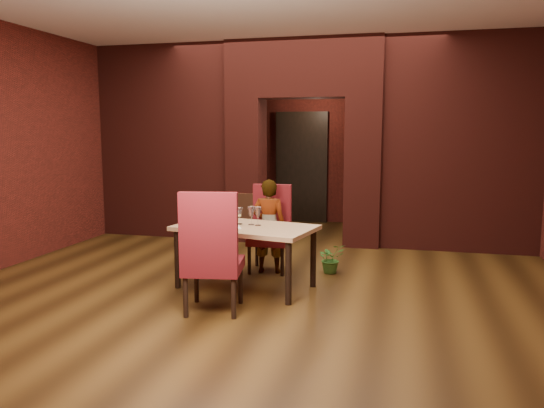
{
  "coord_description": "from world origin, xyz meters",
  "views": [
    {
      "loc": [
        1.58,
        -6.33,
        1.8
      ],
      "look_at": [
        -0.01,
        0.0,
        0.89
      ],
      "focal_mm": 35.0,
      "sensor_mm": 36.0,
      "label": 1
    }
  ],
  "objects": [
    {
      "name": "wing_wall_left",
      "position": [
        -2.36,
        2.0,
        1.6
      ],
      "size": [
        2.28,
        0.35,
        3.2
      ],
      "primitive_type": "cube",
      "color": "maroon",
      "rests_on": "ground"
    },
    {
      "name": "floor",
      "position": [
        0.0,
        0.0,
        0.0
      ],
      "size": [
        8.0,
        8.0,
        0.0
      ],
      "primitive_type": "plane",
      "color": "#432B10",
      "rests_on": "ground"
    },
    {
      "name": "vent_panel",
      "position": [
        -0.95,
        1.71,
        0.55
      ],
      "size": [
        0.4,
        0.03,
        0.5
      ],
      "primitive_type": "cube",
      "color": "#994E2C",
      "rests_on": "ground"
    },
    {
      "name": "wall_back",
      "position": [
        0.0,
        4.0,
        1.6
      ],
      "size": [
        7.0,
        0.04,
        3.2
      ],
      "primitive_type": "cube",
      "color": "maroon",
      "rests_on": "ground"
    },
    {
      "name": "wall_front",
      "position": [
        0.0,
        -4.0,
        1.6
      ],
      "size": [
        7.0,
        0.04,
        3.2
      ],
      "primitive_type": "cube",
      "color": "maroon",
      "rests_on": "ground"
    },
    {
      "name": "wall_left",
      "position": [
        -3.5,
        0.0,
        1.6
      ],
      "size": [
        0.04,
        8.0,
        3.2
      ],
      "primitive_type": "cube",
      "color": "maroon",
      "rests_on": "ground"
    },
    {
      "name": "chair_near",
      "position": [
        -0.24,
        -1.47,
        0.61
      ],
      "size": [
        0.64,
        0.64,
        1.23
      ],
      "primitive_type": "cube",
      "rotation": [
        0.0,
        0.0,
        3.31
      ],
      "color": "maroon",
      "rests_on": "ground"
    },
    {
      "name": "wing_wall_right",
      "position": [
        2.36,
        2.0,
        1.6
      ],
      "size": [
        2.28,
        0.35,
        3.2
      ],
      "primitive_type": "cube",
      "color": "maroon",
      "rests_on": "ground"
    },
    {
      "name": "water_bottle",
      "position": [
        -0.66,
        -0.46,
        0.87
      ],
      "size": [
        0.07,
        0.07,
        0.3
      ],
      "primitive_type": "cylinder",
      "color": "white",
      "rests_on": "dining_table"
    },
    {
      "name": "wine_glass_a",
      "position": [
        -0.26,
        -0.57,
        0.82
      ],
      "size": [
        0.08,
        0.08,
        0.19
      ],
      "primitive_type": null,
      "color": "white",
      "rests_on": "dining_table"
    },
    {
      "name": "wine_glass_b",
      "position": [
        -0.12,
        -0.57,
        0.83
      ],
      "size": [
        0.09,
        0.09,
        0.21
      ],
      "primitive_type": null,
      "color": "white",
      "rests_on": "dining_table"
    },
    {
      "name": "tasting_sheet",
      "position": [
        -0.35,
        -0.81,
        0.72
      ],
      "size": [
        0.41,
        0.37,
        0.0
      ],
      "primitive_type": "cube",
      "rotation": [
        0.0,
        0.0,
        0.45
      ],
      "color": "silver",
      "rests_on": "dining_table"
    },
    {
      "name": "chair_far",
      "position": [
        -0.08,
        0.12,
        0.55
      ],
      "size": [
        0.52,
        0.52,
        1.1
      ],
      "primitive_type": "cube",
      "rotation": [
        0.0,
        0.0,
        0.05
      ],
      "color": "maroon",
      "rests_on": "ground"
    },
    {
      "name": "rear_door",
      "position": [
        -0.4,
        3.94,
        1.05
      ],
      "size": [
        0.9,
        0.08,
        2.1
      ],
      "primitive_type": "cube",
      "color": "black",
      "rests_on": "ground"
    },
    {
      "name": "dining_table",
      "position": [
        -0.17,
        -0.65,
        0.36
      ],
      "size": [
        1.68,
        1.15,
        0.72
      ],
      "primitive_type": "cube",
      "rotation": [
        0.0,
        0.0,
        -0.2
      ],
      "color": "tan",
      "rests_on": "ground"
    },
    {
      "name": "pillar_right",
      "position": [
        0.95,
        2.0,
        1.15
      ],
      "size": [
        0.55,
        0.55,
        2.3
      ],
      "primitive_type": "cube",
      "color": "maroon",
      "rests_on": "ground"
    },
    {
      "name": "wine_glass_c",
      "position": [
        -0.03,
        -0.6,
        0.83
      ],
      "size": [
        0.09,
        0.09,
        0.22
      ],
      "primitive_type": null,
      "color": "silver",
      "rests_on": "dining_table"
    },
    {
      "name": "lintel",
      "position": [
        0.0,
        2.0,
        2.75
      ],
      "size": [
        2.45,
        0.55,
        0.9
      ],
      "primitive_type": "cube",
      "color": "maroon",
      "rests_on": "ground"
    },
    {
      "name": "wine_bucket",
      "position": [
        -0.77,
        -0.74,
        0.84
      ],
      "size": [
        0.19,
        0.19,
        0.23
      ],
      "primitive_type": "cylinder",
      "color": "silver",
      "rests_on": "dining_table"
    },
    {
      "name": "rear_door_frame",
      "position": [
        -0.4,
        3.9,
        1.05
      ],
      "size": [
        1.02,
        0.04,
        2.22
      ],
      "primitive_type": "cube",
      "color": "black",
      "rests_on": "ground"
    },
    {
      "name": "pillar_left",
      "position": [
        -0.95,
        2.0,
        1.15
      ],
      "size": [
        0.55,
        0.55,
        2.3
      ],
      "primitive_type": "cube",
      "color": "maroon",
      "rests_on": "ground"
    },
    {
      "name": "person_seated",
      "position": [
        -0.07,
        0.06,
        0.6
      ],
      "size": [
        0.45,
        0.31,
        1.19
      ],
      "primitive_type": "imported",
      "rotation": [
        0.0,
        0.0,
        3.19
      ],
      "color": "white",
      "rests_on": "ground"
    },
    {
      "name": "ceiling",
      "position": [
        0.0,
        0.0,
        3.2
      ],
      "size": [
        7.0,
        8.0,
        0.04
      ],
      "primitive_type": "cube",
      "color": "silver",
      "rests_on": "ground"
    },
    {
      "name": "potted_plant",
      "position": [
        0.7,
        0.22,
        0.19
      ],
      "size": [
        0.45,
        0.44,
        0.38
      ],
      "primitive_type": "imported",
      "rotation": [
        0.0,
        0.0,
        0.65
      ],
      "color": "#326925",
      "rests_on": "ground"
    }
  ]
}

